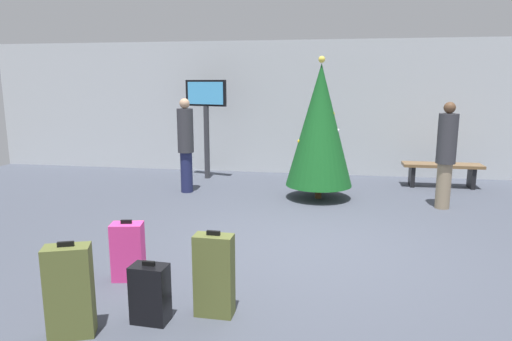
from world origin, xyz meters
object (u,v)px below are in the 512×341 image
Objects in this scene: waiting_bench at (442,169)px; traveller_1 at (186,143)px; traveller_0 at (446,153)px; suitcase_3 at (150,294)px; suitcase_1 at (128,251)px; holiday_tree at (320,126)px; flight_info_kiosk at (206,109)px; suitcase_0 at (70,291)px; suitcase_2 at (214,275)px.

waiting_bench is 0.85× the size of traveller_1.
suitcase_3 is at bearing -128.05° from traveller_0.
suitcase_1 reaches higher than waiting_bench.
suitcase_3 is (1.21, -4.74, -0.69)m from traveller_1.
traveller_0 is 4.64m from traveller_1.
holiday_tree is 3.83× the size of suitcase_1.
traveller_1 is 3.16× the size of suitcase_3.
flight_info_kiosk is 2.59× the size of suitcase_0.
flight_info_kiosk is at bearing 95.46° from suitcase_0.
suitcase_2 is (-0.79, -4.46, -0.95)m from holiday_tree.
waiting_bench is at bearing -0.65° from flight_info_kiosk.
suitcase_1 is (0.59, -5.26, -1.21)m from flight_info_kiosk.
traveller_0 is (4.58, -1.72, -0.57)m from flight_info_kiosk.
suitcase_1 is at bearing -138.39° from traveller_0.
suitcase_0 is (-1.88, -5.00, -0.94)m from holiday_tree.
suitcase_3 is (0.58, -0.81, -0.05)m from suitcase_1.
waiting_bench is at bearing 14.36° from traveller_1.
suitcase_0 reaches higher than suitcase_3.
traveller_0 is at bearing 55.15° from suitcase_2.
holiday_tree is 3.17× the size of suitcase_2.
holiday_tree is 5.42m from suitcase_0.
suitcase_0 is 1.46× the size of suitcase_3.
suitcase_0 is at bearing -153.67° from suitcase_2.
flight_info_kiosk is 3.22× the size of suitcase_1.
suitcase_0 is (0.61, -6.39, -1.13)m from flight_info_kiosk.
waiting_bench is 5.15m from traveller_1.
traveller_0 reaches higher than suitcase_2.
holiday_tree reaches higher than traveller_1.
flight_info_kiosk is at bearing 100.95° from suitcase_3.
holiday_tree is at bearing -151.21° from waiting_bench.
suitcase_0 is (-4.31, -6.34, 0.03)m from waiting_bench.
suitcase_0 is (-3.97, -4.68, -0.55)m from traveller_0.
suitcase_2 reaches higher than waiting_bench.
holiday_tree is at bearing 79.97° from suitcase_2.
suitcase_2 is 1.41× the size of suitcase_3.
traveller_0 is 5.57m from suitcase_3.
flight_info_kiosk is 5.43m from suitcase_1.
holiday_tree reaches higher than suitcase_0.
suitcase_1 is at bearing -80.89° from traveller_1.
holiday_tree is at bearing -29.18° from flight_info_kiosk.
suitcase_0 reaches higher than waiting_bench.
holiday_tree is 4.98m from suitcase_3.
flight_info_kiosk is at bearing 179.35° from waiting_bench.
holiday_tree is 2.86m from flight_info_kiosk.
suitcase_1 is at bearing -129.74° from waiting_bench.
waiting_bench is at bearing 60.96° from suitcase_2.
suitcase_0 reaches higher than suitcase_2.
waiting_bench is 0.86× the size of traveller_0.
suitcase_3 is (-3.74, -6.01, -0.10)m from waiting_bench.
traveller_1 is at bearing 99.11° from suitcase_1.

